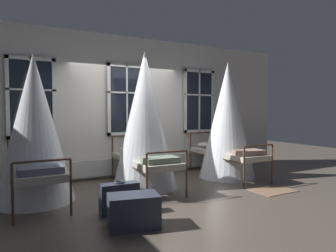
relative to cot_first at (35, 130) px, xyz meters
The scene contains 9 objects.
ground 2.32m from the cot_first, ahead, with size 18.47×18.47×0.00m, color brown.
back_wall_with_windows 2.38m from the cot_first, 31.66° to the left, with size 8.93×0.10×3.18m, color silver.
window_bank 2.30m from the cot_first, 29.09° to the left, with size 4.83×0.10×2.47m.
cot_first is the anchor object (origin of this frame).
cot_second 1.96m from the cot_first, ahead, with size 1.25×2.01×2.63m.
cot_third 3.97m from the cot_first, ahead, with size 1.25×2.00×2.58m.
rug_third 4.35m from the cot_first, 18.88° to the right, with size 0.80×0.56×0.01m, color brown.
suitcase_dark 1.85m from the cot_first, 49.62° to the right, with size 0.57×0.23×0.47m.
travel_trunk 2.27m from the cot_first, 60.36° to the right, with size 0.64×0.40×0.42m, color #2D3342.
Camera 1 is at (-2.35, -5.24, 1.48)m, focal length 31.99 mm.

